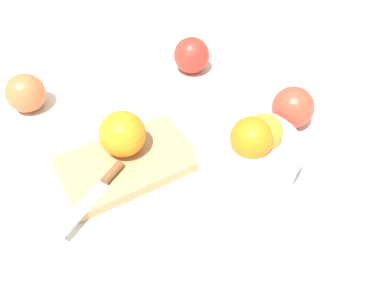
% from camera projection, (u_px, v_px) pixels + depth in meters
% --- Properties ---
extents(ground_plane, '(2.40, 2.40, 0.00)m').
position_uv_depth(ground_plane, '(159.00, 136.00, 0.75)').
color(ground_plane, silver).
extents(bowl, '(0.19, 0.19, 0.10)m').
position_uv_depth(bowl, '(249.00, 149.00, 0.66)').
color(bowl, silver).
rests_on(bowl, ground_plane).
extents(cutting_board, '(0.24, 0.16, 0.02)m').
position_uv_depth(cutting_board, '(128.00, 163.00, 0.68)').
color(cutting_board, tan).
rests_on(cutting_board, ground_plane).
extents(orange_on_board, '(0.08, 0.08, 0.08)m').
position_uv_depth(orange_on_board, '(122.00, 134.00, 0.66)').
color(orange_on_board, orange).
rests_on(orange_on_board, cutting_board).
extents(knife, '(0.14, 0.10, 0.01)m').
position_uv_depth(knife, '(100.00, 187.00, 0.62)').
color(knife, silver).
rests_on(knife, cutting_board).
extents(apple_back_left, '(0.08, 0.08, 0.08)m').
position_uv_depth(apple_back_left, '(293.00, 107.00, 0.74)').
color(apple_back_left, '#D6422D').
rests_on(apple_back_left, ground_plane).
extents(apple_front_right, '(0.08, 0.08, 0.08)m').
position_uv_depth(apple_front_right, '(26.00, 93.00, 0.78)').
color(apple_front_right, '#CC6638').
rests_on(apple_front_right, ground_plane).
extents(apple_front_left, '(0.08, 0.08, 0.08)m').
position_uv_depth(apple_front_left, '(192.00, 55.00, 0.88)').
color(apple_front_left, red).
rests_on(apple_front_left, ground_plane).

